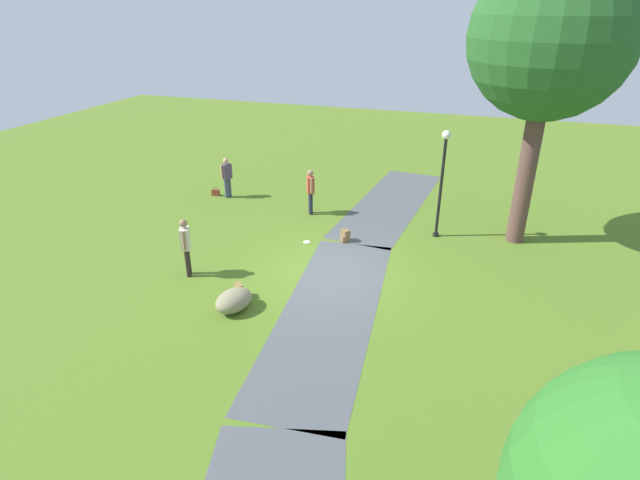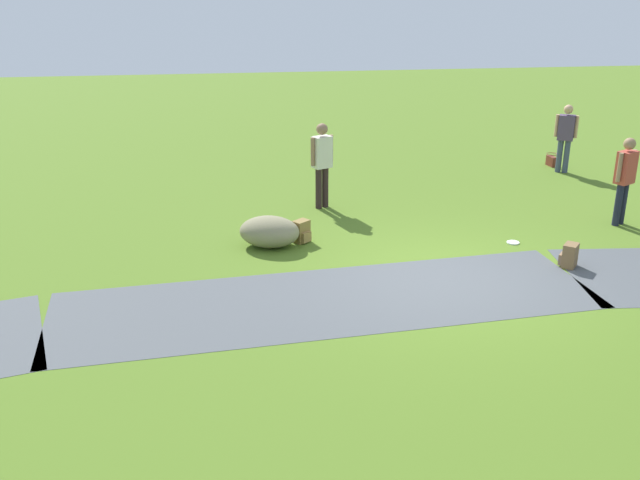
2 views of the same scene
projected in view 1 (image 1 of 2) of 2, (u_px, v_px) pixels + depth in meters
The scene contains 13 objects.
ground_plane at pixel (330, 272), 14.69m from camera, with size 48.00×48.00×0.00m, color #517122.
footpath_segment_near at pixel (391, 203), 19.67m from camera, with size 8.18×3.04×0.01m.
footpath_segment_mid at pixel (329, 311), 12.85m from camera, with size 8.17×3.02×0.01m.
large_shade_tree at pixel (551, 39), 14.00m from camera, with size 4.58×4.58×8.51m.
lamp_post at pixel (442, 173), 16.00m from camera, with size 0.28×0.28×3.56m.
lawn_boulder at pixel (234, 300), 12.80m from camera, with size 1.23×1.03×0.55m.
woman_with_handbag at pixel (227, 175), 19.87m from camera, with size 0.47×0.38×1.61m.
man_near_boulder at pixel (310, 189), 18.29m from camera, with size 0.46×0.38×1.68m.
passerby_on_path at pixel (186, 243), 14.11m from camera, with size 0.48×0.37×1.73m.
handbag_on_grass at pixel (216, 192), 20.37m from camera, with size 0.30×0.33×0.31m.
backpack_by_boulder at pixel (239, 291), 13.38m from camera, with size 0.35×0.35×0.40m.
spare_backpack_on_lawn at pixel (345, 236), 16.49m from camera, with size 0.35×0.35×0.40m.
frisbee_on_grass at pixel (307, 242), 16.49m from camera, with size 0.22×0.22×0.02m.
Camera 1 is at (12.29, 3.76, 7.17)m, focal length 28.36 mm.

